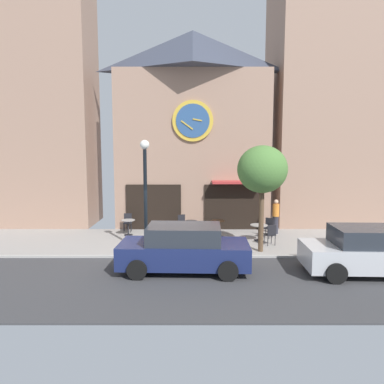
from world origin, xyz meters
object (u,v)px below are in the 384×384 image
at_px(cafe_table_rightmost, 166,228).
at_px(cafe_chair_near_tree, 181,222).
at_px(cafe_chair_near_lamp, 183,231).
at_px(parked_car_silver, 370,251).
at_px(cafe_chair_corner, 270,233).
at_px(cafe_table_center_right, 127,225).
at_px(street_tree, 261,170).
at_px(cafe_table_near_door, 190,226).
at_px(cafe_chair_by_entrance, 127,221).
at_px(cafe_chair_curbside, 267,226).
at_px(street_lamp, 145,197).
at_px(cafe_table_near_curb, 217,225).
at_px(cafe_table_center, 258,229).
at_px(pedestrian_orange, 275,216).
at_px(parked_car_navy, 183,249).

height_order(cafe_table_rightmost, cafe_chair_near_tree, cafe_chair_near_tree).
distance_m(cafe_chair_near_lamp, parked_car_silver, 7.30).
bearing_deg(cafe_chair_corner, cafe_chair_near_lamp, 175.15).
relative_size(cafe_table_center_right, cafe_table_rightmost, 0.95).
bearing_deg(cafe_table_rightmost, street_tree, -22.64).
bearing_deg(cafe_table_near_door, parked_car_silver, -40.57).
distance_m(cafe_table_center_right, parked_car_silver, 10.37).
distance_m(cafe_chair_by_entrance, cafe_chair_curbside, 6.84).
height_order(street_lamp, cafe_table_near_curb, street_lamp).
distance_m(cafe_table_center_right, cafe_table_center, 6.11).
height_order(street_tree, pedestrian_orange, street_tree).
bearing_deg(street_lamp, cafe_table_near_door, 56.57).
bearing_deg(cafe_chair_curbside, parked_car_silver, -65.29).
bearing_deg(street_lamp, cafe_chair_by_entrance, 110.30).
distance_m(cafe_table_rightmost, cafe_table_near_door, 1.33).
bearing_deg(parked_car_navy, cafe_chair_near_tree, 92.16).
height_order(cafe_chair_curbside, parked_car_silver, parked_car_silver).
height_order(cafe_chair_near_lamp, cafe_chair_curbside, same).
bearing_deg(cafe_table_center, cafe_chair_curbside, 47.78).
distance_m(street_lamp, cafe_table_rightmost, 2.60).
bearing_deg(cafe_chair_curbside, cafe_chair_by_entrance, 170.03).
bearing_deg(cafe_table_center_right, cafe_chair_curbside, -3.42).
bearing_deg(cafe_table_center_right, cafe_chair_by_entrance, 101.74).
distance_m(cafe_chair_near_tree, parked_car_silver, 8.58).
relative_size(cafe_table_center, cafe_chair_curbside, 0.85).
relative_size(street_tree, pedestrian_orange, 2.53).
bearing_deg(cafe_table_near_door, cafe_chair_near_tree, 118.34).
bearing_deg(cafe_chair_near_lamp, cafe_chair_by_entrance, 141.28).
height_order(cafe_table_near_door, parked_car_navy, parked_car_navy).
relative_size(cafe_table_near_door, pedestrian_orange, 0.45).
xyz_separation_m(street_tree, cafe_chair_corner, (0.60, 0.92, -2.73)).
bearing_deg(pedestrian_orange, street_lamp, -150.34).
height_order(pedestrian_orange, parked_car_silver, pedestrian_orange).
bearing_deg(cafe_chair_curbside, parked_car_navy, -129.33).
bearing_deg(cafe_chair_near_tree, cafe_table_near_door, -61.66).
relative_size(street_lamp, cafe_table_near_door, 5.83).
distance_m(cafe_table_rightmost, cafe_chair_near_tree, 1.68).
bearing_deg(pedestrian_orange, cafe_chair_near_tree, 178.86).
distance_m(cafe_table_center_right, cafe_chair_by_entrance, 0.81).
bearing_deg(cafe_table_rightmost, cafe_table_near_door, 35.37).
distance_m(cafe_table_near_door, cafe_table_near_curb, 1.27).
height_order(cafe_table_near_curb, parked_car_navy, parked_car_navy).
xyz_separation_m(cafe_table_center_right, cafe_chair_by_entrance, (-0.16, 0.79, 0.03)).
bearing_deg(cafe_table_center_right, parked_car_silver, -31.20).
bearing_deg(cafe_table_center_right, pedestrian_orange, 2.89).
xyz_separation_m(street_lamp, cafe_chair_by_entrance, (-1.39, 3.77, -1.72)).
distance_m(cafe_table_center, cafe_chair_near_tree, 3.76).
height_order(street_lamp, pedestrian_orange, street_lamp).
bearing_deg(cafe_table_near_curb, cafe_chair_near_tree, 160.07).
bearing_deg(pedestrian_orange, parked_car_navy, -128.65).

